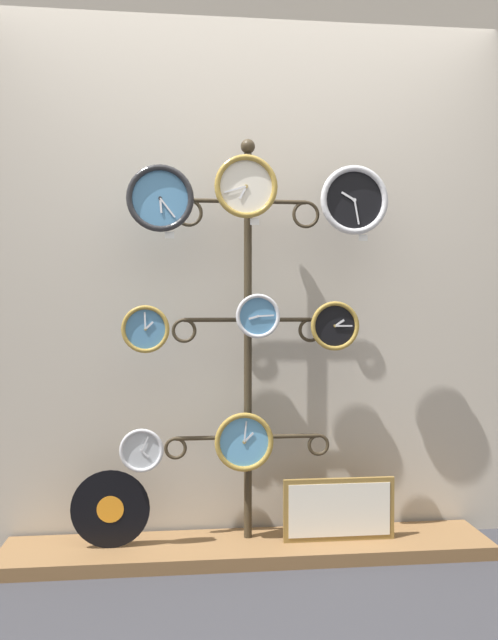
{
  "coord_description": "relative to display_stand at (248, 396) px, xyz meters",
  "views": [
    {
      "loc": [
        -0.29,
        -2.43,
        1.13
      ],
      "look_at": [
        0.0,
        0.36,
        1.06
      ],
      "focal_mm": 35.0,
      "sensor_mm": 36.0,
      "label": 1
    }
  ],
  "objects": [
    {
      "name": "ground_plane",
      "position": [
        0.0,
        -0.41,
        -0.71
      ],
      "size": [
        12.0,
        12.0,
        0.0
      ],
      "primitive_type": "plane",
      "color": "#333338"
    },
    {
      "name": "shop_wall",
      "position": [
        0.0,
        0.16,
        0.69
      ],
      "size": [
        4.4,
        0.04,
        2.8
      ],
      "color": "#BCB2A3",
      "rests_on": "ground_plane"
    },
    {
      "name": "low_shelf",
      "position": [
        0.0,
        -0.06,
        -0.68
      ],
      "size": [
        2.2,
        0.36,
        0.06
      ],
      "color": "brown",
      "rests_on": "ground_plane"
    },
    {
      "name": "display_stand",
      "position": [
        0.0,
        0.0,
        0.0
      ],
      "size": [
        0.77,
        0.33,
        1.89
      ],
      "color": "#382D1E",
      "rests_on": "ground_plane"
    },
    {
      "name": "clock_top_left",
      "position": [
        -0.39,
        -0.08,
        0.88
      ],
      "size": [
        0.29,
        0.04,
        0.29
      ],
      "color": "#4C84B2"
    },
    {
      "name": "clock_top_center",
      "position": [
        -0.02,
        -0.11,
        0.94
      ],
      "size": [
        0.28,
        0.04,
        0.28
      ],
      "color": "silver"
    },
    {
      "name": "clock_top_right",
      "position": [
        0.47,
        -0.09,
        0.89
      ],
      "size": [
        0.31,
        0.04,
        0.31
      ],
      "color": "black"
    },
    {
      "name": "clock_middle_left",
      "position": [
        -0.46,
        -0.08,
        0.31
      ],
      "size": [
        0.21,
        0.04,
        0.21
      ],
      "color": "#4C84B2"
    },
    {
      "name": "clock_middle_center",
      "position": [
        0.04,
        -0.08,
        0.37
      ],
      "size": [
        0.2,
        0.04,
        0.2
      ],
      "color": "#4C84B2"
    },
    {
      "name": "clock_middle_right",
      "position": [
        0.39,
        -0.07,
        0.32
      ],
      "size": [
        0.22,
        0.04,
        0.22
      ],
      "color": "black"
    },
    {
      "name": "clock_bottom_left",
      "position": [
        -0.48,
        -0.1,
        -0.21
      ],
      "size": [
        0.19,
        0.04,
        0.19
      ],
      "color": "silver"
    },
    {
      "name": "clock_bottom_center",
      "position": [
        -0.03,
        -0.08,
        -0.19
      ],
      "size": [
        0.27,
        0.04,
        0.27
      ],
      "color": "#60A8DB"
    },
    {
      "name": "vinyl_record",
      "position": [
        -0.62,
        -0.07,
        -0.48
      ],
      "size": [
        0.35,
        0.01,
        0.35
      ],
      "color": "black",
      "rests_on": "low_shelf"
    },
    {
      "name": "picture_frame",
      "position": [
        0.41,
        -0.09,
        -0.51
      ],
      "size": [
        0.51,
        0.02,
        0.28
      ],
      "color": "olive",
      "rests_on": "low_shelf"
    },
    {
      "name": "price_tag_upper",
      "position": [
        -0.35,
        -0.09,
        0.72
      ],
      "size": [
        0.04,
        0.0,
        0.03
      ],
      "color": "white"
    },
    {
      "name": "price_tag_mid",
      "position": [
        0.02,
        -0.11,
        0.78
      ],
      "size": [
        0.04,
        0.0,
        0.03
      ],
      "color": "white"
    },
    {
      "name": "price_tag_lower",
      "position": [
        0.51,
        -0.09,
        0.72
      ],
      "size": [
        0.04,
        0.0,
        0.03
      ],
      "color": "white"
    }
  ]
}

